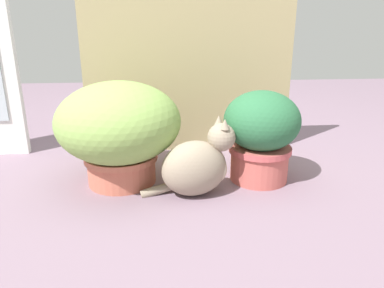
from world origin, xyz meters
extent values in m
plane|color=slate|center=(0.00, 0.00, 0.00)|extent=(6.00, 6.00, 0.00)
cube|color=tan|center=(0.10, 0.52, 0.42)|extent=(1.06, 0.03, 0.84)
cylinder|color=#C46751|center=(-0.22, 0.11, 0.06)|extent=(0.28, 0.28, 0.13)
cylinder|color=#C46A53|center=(-0.22, 0.11, 0.11)|extent=(0.30, 0.30, 0.02)
ellipsoid|color=#85AA53|center=(-0.22, 0.11, 0.26)|extent=(0.51, 0.51, 0.33)
cylinder|color=#BF5A52|center=(0.36, 0.08, 0.08)|extent=(0.24, 0.24, 0.15)
cylinder|color=#C45354|center=(0.36, 0.08, 0.14)|extent=(0.26, 0.26, 0.02)
ellipsoid|color=#2B673E|center=(0.36, 0.08, 0.26)|extent=(0.32, 0.32, 0.25)
ellipsoid|color=gray|center=(0.07, -0.04, 0.11)|extent=(0.29, 0.22, 0.22)
ellipsoid|color=beige|center=(0.16, -0.02, 0.10)|extent=(0.09, 0.11, 0.11)
sphere|color=gray|center=(0.18, -0.01, 0.23)|extent=(0.13, 0.13, 0.11)
cone|color=gray|center=(0.17, 0.02, 0.29)|extent=(0.04, 0.04, 0.04)
cone|color=gray|center=(0.18, -0.04, 0.29)|extent=(0.04, 0.04, 0.04)
cylinder|color=gray|center=(-0.05, -0.02, 0.02)|extent=(0.19, 0.08, 0.07)
cylinder|color=beige|center=(-0.24, 0.04, 0.05)|extent=(0.04, 0.04, 0.10)
cone|color=red|center=(-0.24, 0.04, 0.13)|extent=(0.10, 0.10, 0.04)
camera|label=1|loc=(-0.05, -1.30, 0.63)|focal=33.08mm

